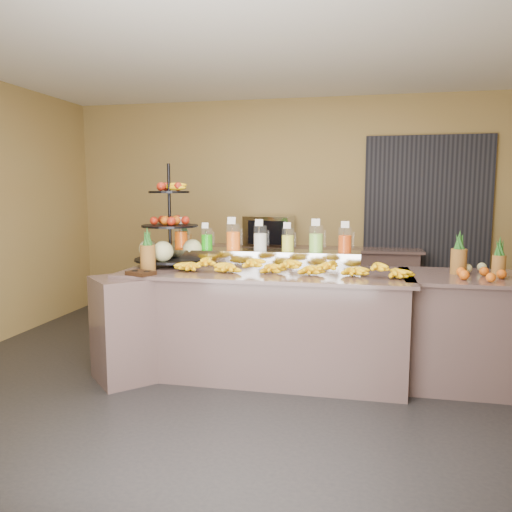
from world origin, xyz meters
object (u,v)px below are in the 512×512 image
(banana_heap, at_px, (289,264))
(right_fruit_pile, at_px, (478,269))
(oven_warmer, at_px, (269,231))
(pitcher_tray, at_px, (260,258))
(fruit_stand, at_px, (175,240))
(condiment_caddy, at_px, (141,273))

(banana_heap, xyz_separation_m, right_fruit_pile, (1.54, 0.12, -0.01))
(oven_warmer, bearing_deg, pitcher_tray, -76.54)
(oven_warmer, bearing_deg, right_fruit_pile, -36.48)
(fruit_stand, xyz_separation_m, oven_warmer, (0.59, 1.76, -0.05))
(banana_heap, relative_size, fruit_stand, 2.09)
(oven_warmer, bearing_deg, fruit_stand, -102.47)
(banana_heap, bearing_deg, condiment_caddy, -163.76)
(condiment_caddy, xyz_separation_m, oven_warmer, (0.66, 2.38, 0.18))
(fruit_stand, bearing_deg, banana_heap, -28.04)
(banana_heap, bearing_deg, fruit_stand, 166.84)
(pitcher_tray, relative_size, banana_heap, 0.93)
(banana_heap, height_order, fruit_stand, fruit_stand)
(pitcher_tray, distance_m, fruit_stand, 0.83)
(pitcher_tray, xyz_separation_m, right_fruit_pile, (1.86, -0.24, -0.01))
(fruit_stand, xyz_separation_m, condiment_caddy, (-0.07, -0.61, -0.22))
(banana_heap, xyz_separation_m, fruit_stand, (-1.13, 0.26, 0.17))
(banana_heap, distance_m, oven_warmer, 2.10)
(oven_warmer, bearing_deg, condiment_caddy, -99.50)
(pitcher_tray, xyz_separation_m, fruit_stand, (-0.81, -0.09, 0.17))
(pitcher_tray, height_order, right_fruit_pile, right_fruit_pile)
(banana_heap, distance_m, right_fruit_pile, 1.55)
(banana_heap, height_order, right_fruit_pile, right_fruit_pile)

